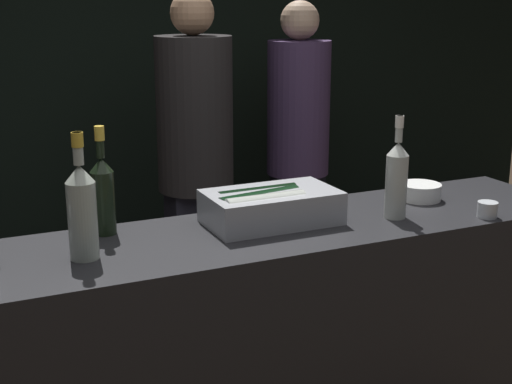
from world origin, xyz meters
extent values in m
cube|color=black|center=(0.00, 2.47, 1.40)|extent=(6.40, 0.06, 2.80)
cube|color=black|center=(0.00, 0.26, 0.52)|extent=(2.32, 0.51, 1.04)
cube|color=#9EA0A5|center=(0.07, 0.31, 1.10)|extent=(0.43, 0.25, 0.11)
cylinder|color=#B2B7AD|center=(0.02, 0.25, 1.12)|extent=(0.27, 0.08, 0.07)
cylinder|color=black|center=(0.03, 0.31, 1.12)|extent=(0.30, 0.11, 0.07)
cylinder|color=black|center=(0.04, 0.36, 1.12)|extent=(0.28, 0.07, 0.06)
cylinder|color=white|center=(0.69, 0.34, 1.07)|extent=(0.15, 0.15, 0.06)
cylinder|color=gray|center=(0.69, 0.34, 1.10)|extent=(0.13, 0.13, 0.01)
cylinder|color=silver|center=(0.76, 0.06, 1.07)|extent=(0.07, 0.07, 0.05)
sphere|color=#EFB256|center=(0.76, 0.06, 1.07)|extent=(0.03, 0.03, 0.03)
cylinder|color=#B2B7AD|center=(0.47, 0.19, 1.15)|extent=(0.07, 0.07, 0.22)
cone|color=#B2B7AD|center=(0.47, 0.19, 1.28)|extent=(0.07, 0.07, 0.04)
cylinder|color=#B2B7AD|center=(0.47, 0.19, 1.35)|extent=(0.02, 0.02, 0.09)
cylinder|color=white|center=(0.47, 0.19, 1.37)|extent=(0.03, 0.03, 0.04)
cylinder|color=black|center=(-0.46, 0.43, 1.14)|extent=(0.07, 0.07, 0.20)
cone|color=black|center=(-0.46, 0.43, 1.27)|extent=(0.07, 0.07, 0.04)
cylinder|color=black|center=(-0.46, 0.43, 1.34)|extent=(0.03, 0.03, 0.10)
cylinder|color=gold|center=(-0.46, 0.43, 1.36)|extent=(0.03, 0.03, 0.04)
cylinder|color=#9EA899|center=(-0.56, 0.23, 1.16)|extent=(0.08, 0.08, 0.22)
cone|color=#9EA899|center=(-0.56, 0.23, 1.29)|extent=(0.08, 0.08, 0.05)
cylinder|color=#9EA899|center=(-0.56, 0.23, 1.36)|extent=(0.03, 0.03, 0.09)
cylinder|color=gold|center=(-0.56, 0.23, 1.39)|extent=(0.03, 0.03, 0.04)
cube|color=black|center=(0.93, 1.75, 0.40)|extent=(0.26, 0.19, 0.81)
cylinder|color=#473356|center=(0.93, 1.75, 1.17)|extent=(0.35, 0.35, 0.74)
sphere|color=beige|center=(0.93, 1.75, 1.65)|extent=(0.21, 0.21, 0.21)
cube|color=black|center=(0.25, 1.56, 0.42)|extent=(0.28, 0.21, 0.83)
cylinder|color=black|center=(0.25, 1.56, 1.21)|extent=(0.38, 0.38, 0.76)
sphere|color=tan|center=(0.25, 1.56, 1.69)|extent=(0.21, 0.21, 0.21)
camera|label=1|loc=(-0.91, -1.71, 1.76)|focal=50.00mm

